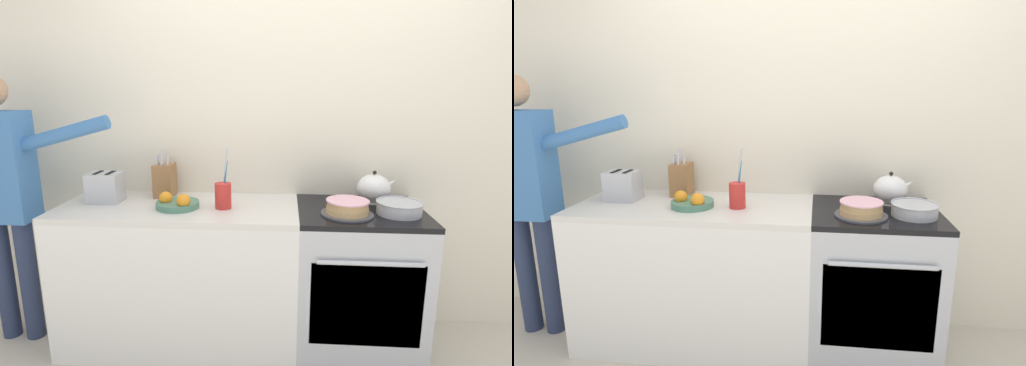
{
  "view_description": "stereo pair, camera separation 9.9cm",
  "coord_description": "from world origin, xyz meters",
  "views": [
    {
      "loc": [
        -0.08,
        -1.91,
        1.55
      ],
      "look_at": [
        -0.25,
        0.28,
        1.03
      ],
      "focal_mm": 28.0,
      "sensor_mm": 36.0,
      "label": 1
    },
    {
      "loc": [
        0.01,
        -1.9,
        1.55
      ],
      "look_at": [
        -0.25,
        0.28,
        1.03
      ],
      "focal_mm": 28.0,
      "sensor_mm": 36.0,
      "label": 2
    }
  ],
  "objects": [
    {
      "name": "toaster",
      "position": [
        -1.16,
        0.36,
        0.97
      ],
      "size": [
        0.21,
        0.16,
        0.18
      ],
      "color": "#B7BABF",
      "rests_on": "counter_cabinet"
    },
    {
      "name": "stove_range",
      "position": [
        0.35,
        0.31,
        0.44
      ],
      "size": [
        0.71,
        0.65,
        0.88
      ],
      "color": "#B7BABF",
      "rests_on": "ground_plane"
    },
    {
      "name": "fruit_bowl",
      "position": [
        -0.7,
        0.25,
        0.91
      ],
      "size": [
        0.25,
        0.25,
        0.1
      ],
      "color": "#4C7F66",
      "rests_on": "counter_cabinet"
    },
    {
      "name": "mixing_bowl",
      "position": [
        0.54,
        0.23,
        0.92
      ],
      "size": [
        0.25,
        0.25,
        0.07
      ],
      "color": "#B7BABF",
      "rests_on": "stove_range"
    },
    {
      "name": "tea_kettle",
      "position": [
        0.46,
        0.47,
        0.96
      ],
      "size": [
        0.24,
        0.2,
        0.19
      ],
      "color": "white",
      "rests_on": "stove_range"
    },
    {
      "name": "wall_back",
      "position": [
        0.0,
        0.64,
        1.3
      ],
      "size": [
        8.0,
        0.04,
        2.6
      ],
      "color": "silver",
      "rests_on": "ground_plane"
    },
    {
      "name": "person_baker",
      "position": [
        -1.73,
        0.26,
        0.98
      ],
      "size": [
        0.93,
        0.2,
        1.64
      ],
      "rotation": [
        0.0,
        0.0,
        -0.17
      ],
      "color": "#283351",
      "rests_on": "ground_plane"
    },
    {
      "name": "utensil_crock",
      "position": [
        -0.43,
        0.27,
        0.96
      ],
      "size": [
        0.09,
        0.09,
        0.35
      ],
      "color": "red",
      "rests_on": "counter_cabinet"
    },
    {
      "name": "layer_cake",
      "position": [
        0.26,
        0.2,
        0.92
      ],
      "size": [
        0.28,
        0.28,
        0.08
      ],
      "color": "#4C4C51",
      "rests_on": "stove_range"
    },
    {
      "name": "counter_cabinet",
      "position": [
        -0.71,
        0.31,
        0.44
      ],
      "size": [
        1.4,
        0.62,
        0.88
      ],
      "color": "white",
      "rests_on": "ground_plane"
    },
    {
      "name": "knife_block",
      "position": [
        -0.84,
        0.5,
        0.99
      ],
      "size": [
        0.12,
        0.15,
        0.3
      ],
      "color": "olive",
      "rests_on": "counter_cabinet"
    }
  ]
}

